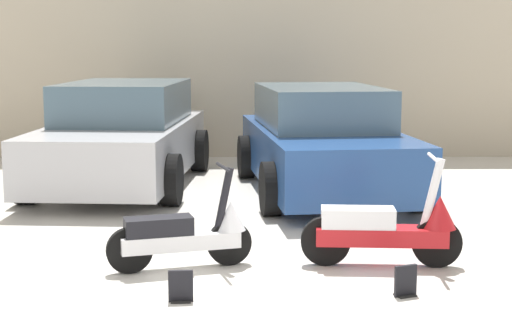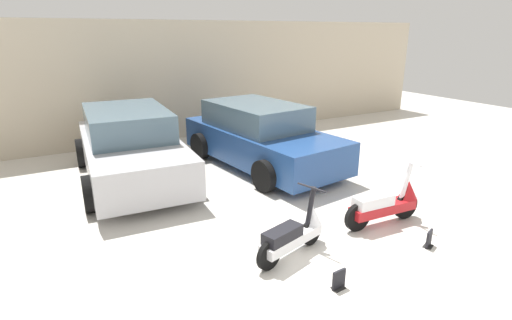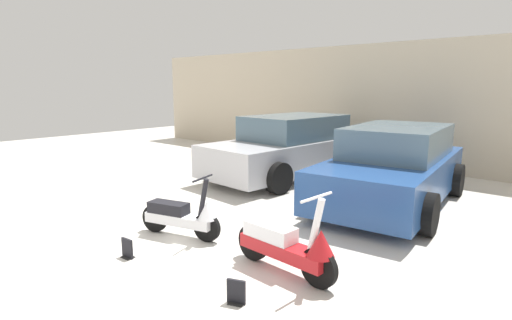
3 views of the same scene
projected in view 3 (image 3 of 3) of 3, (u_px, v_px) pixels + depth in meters
The scene contains 8 objects.
ground_plane at pixel (140, 265), 4.98m from camera, with size 28.00×28.00×0.00m, color silver.
wall_back at pixel (401, 106), 10.66m from camera, with size 19.60×0.12×3.35m, color beige.
scooter_front_left at pixel (183, 215), 5.84m from camera, with size 1.32×0.63×0.94m.
scooter_front_right at pixel (288, 245), 4.67m from camera, with size 1.49×0.54×1.04m.
car_rear_left at pixel (289, 148), 9.78m from camera, with size 2.35×4.50×1.49m.
car_rear_center at pixel (393, 167), 7.50m from camera, with size 2.45×4.47×1.46m.
placard_near_left_scooter at pixel (127, 249), 5.17m from camera, with size 0.20×0.13×0.26m.
placard_near_right_scooter at pixel (236, 293), 4.08m from camera, with size 0.20×0.17×0.26m.
Camera 3 is at (4.16, -2.54, 2.20)m, focal length 28.00 mm.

